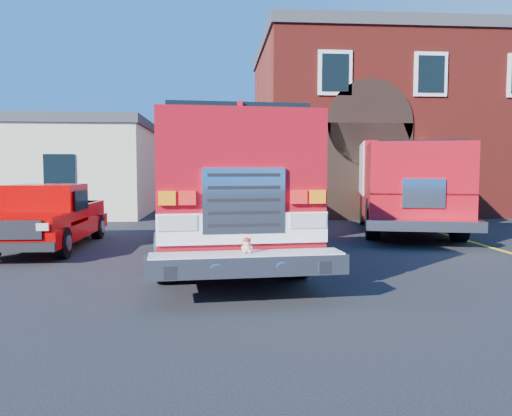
{
  "coord_description": "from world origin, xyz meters",
  "views": [
    {
      "loc": [
        -0.78,
        -11.27,
        2.07
      ],
      "look_at": [
        0.0,
        -1.2,
        1.3
      ],
      "focal_mm": 35.0,
      "sensor_mm": 36.0,
      "label": 1
    }
  ],
  "objects": [
    {
      "name": "ground",
      "position": [
        0.0,
        0.0,
        0.0
      ],
      "size": [
        100.0,
        100.0,
        0.0
      ],
      "primitive_type": "plane",
      "color": "black",
      "rests_on": "ground"
    },
    {
      "name": "fire_engine",
      "position": [
        -0.81,
        1.49,
        1.67
      ],
      "size": [
        3.84,
        10.71,
        3.23
      ],
      "color": "black",
      "rests_on": "ground"
    },
    {
      "name": "fire_station",
      "position": [
        8.99,
        13.98,
        4.25
      ],
      "size": [
        15.2,
        10.2,
        8.45
      ],
      "color": "maroon",
      "rests_on": "ground"
    },
    {
      "name": "parking_stripe_near",
      "position": [
        6.5,
        1.0,
        0.0
      ],
      "size": [
        0.12,
        3.0,
        0.01
      ],
      "primitive_type": "cube",
      "color": "yellow",
      "rests_on": "ground"
    },
    {
      "name": "parking_stripe_far",
      "position": [
        6.5,
        7.0,
        0.0
      ],
      "size": [
        0.12,
        3.0,
        0.01
      ],
      "primitive_type": "cube",
      "color": "yellow",
      "rests_on": "ground"
    },
    {
      "name": "secondary_truck",
      "position": [
        5.81,
        6.04,
        1.67
      ],
      "size": [
        5.1,
        9.86,
        3.06
      ],
      "color": "black",
      "rests_on": "ground"
    },
    {
      "name": "parking_stripe_mid",
      "position": [
        6.5,
        4.0,
        0.0
      ],
      "size": [
        0.12,
        3.0,
        0.01
      ],
      "primitive_type": "cube",
      "color": "yellow",
      "rests_on": "ground"
    },
    {
      "name": "side_building",
      "position": [
        -9.0,
        13.0,
        2.2
      ],
      "size": [
        10.2,
        8.2,
        4.35
      ],
      "color": "beige",
      "rests_on": "ground"
    },
    {
      "name": "pickup_truck",
      "position": [
        -5.21,
        2.27,
        0.8
      ],
      "size": [
        1.88,
        5.2,
        1.7
      ],
      "color": "black",
      "rests_on": "ground"
    }
  ]
}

